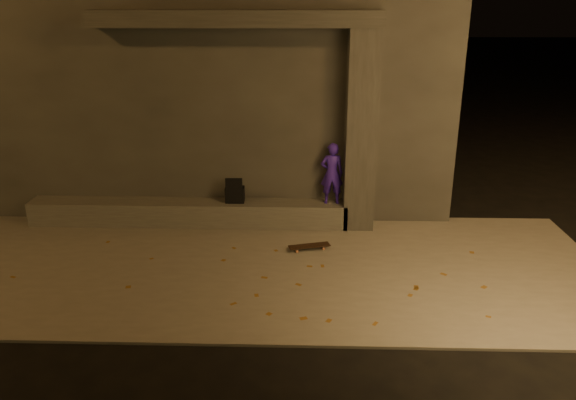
{
  "coord_description": "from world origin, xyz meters",
  "views": [
    {
      "loc": [
        0.69,
        -6.15,
        4.1
      ],
      "look_at": [
        0.44,
        2.0,
        1.17
      ],
      "focal_mm": 35.0,
      "sensor_mm": 36.0,
      "label": 1
    }
  ],
  "objects_px": {
    "column": "(361,132)",
    "skateboard": "(309,246)",
    "skateboarder": "(332,173)",
    "backpack": "(235,193)"
  },
  "relations": [
    {
      "from": "column",
      "to": "skateboard",
      "type": "distance_m",
      "value": 2.26
    },
    {
      "from": "column",
      "to": "skateboard",
      "type": "relative_size",
      "value": 4.91
    },
    {
      "from": "skateboarder",
      "to": "skateboard",
      "type": "xyz_separation_m",
      "value": [
        -0.41,
        -1.12,
        -0.96
      ]
    },
    {
      "from": "skateboarder",
      "to": "skateboard",
      "type": "height_order",
      "value": "skateboarder"
    },
    {
      "from": "column",
      "to": "skateboarder",
      "type": "bearing_deg",
      "value": 180.0
    },
    {
      "from": "skateboarder",
      "to": "skateboard",
      "type": "bearing_deg",
      "value": 67.23
    },
    {
      "from": "column",
      "to": "backpack",
      "type": "relative_size",
      "value": 7.24
    },
    {
      "from": "column",
      "to": "skateboarder",
      "type": "relative_size",
      "value": 3.12
    },
    {
      "from": "skateboarder",
      "to": "backpack",
      "type": "relative_size",
      "value": 2.32
    },
    {
      "from": "skateboarder",
      "to": "skateboard",
      "type": "relative_size",
      "value": 1.57
    }
  ]
}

